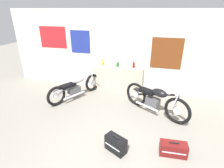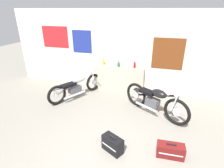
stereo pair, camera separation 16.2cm
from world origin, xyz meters
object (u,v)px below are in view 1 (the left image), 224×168
at_px(bottle_leftmost, 102,62).
at_px(bottle_left_center, 118,64).
at_px(motorcycle_silver, 76,87).
at_px(bottle_center, 134,65).
at_px(hard_case_darkred, 173,149).
at_px(motorcycle_black, 155,99).
at_px(hard_case_black, 116,144).

xyz_separation_m(bottle_leftmost, bottle_left_center, (0.57, -0.04, -0.01)).
bearing_deg(bottle_left_center, motorcycle_silver, -143.94).
relative_size(bottle_left_center, motorcycle_silver, 0.12).
bearing_deg(bottle_leftmost, bottle_left_center, -3.94).
distance_m(bottle_center, hard_case_darkred, 3.14).
bearing_deg(bottle_center, bottle_left_center, -177.70).
bearing_deg(hard_case_darkred, motorcycle_silver, 149.17).
distance_m(motorcycle_black, hard_case_darkred, 1.61).
distance_m(bottle_left_center, motorcycle_silver, 1.63).
relative_size(bottle_leftmost, motorcycle_silver, 0.13).
xyz_separation_m(bottle_center, hard_case_black, (0.11, -2.94, -0.86)).
distance_m(motorcycle_black, hard_case_black, 1.88).
bearing_deg(bottle_leftmost, bottle_center, -0.87).
relative_size(bottle_center, motorcycle_silver, 0.13).
relative_size(bottle_leftmost, hard_case_darkred, 0.44).
height_order(bottle_leftmost, motorcycle_silver, bottle_leftmost).
distance_m(bottle_leftmost, motorcycle_black, 2.38).
bearing_deg(motorcycle_silver, motorcycle_black, -6.82).
xyz_separation_m(motorcycle_black, motorcycle_silver, (-2.59, 0.31, -0.04)).
relative_size(bottle_leftmost, hard_case_black, 0.49).
bearing_deg(bottle_center, hard_case_black, -87.82).
bearing_deg(motorcycle_silver, bottle_left_center, 36.06).
bearing_deg(bottle_leftmost, motorcycle_black, -32.35).
xyz_separation_m(motorcycle_silver, hard_case_black, (1.89, -2.03, -0.22)).
distance_m(motorcycle_silver, hard_case_black, 2.78).
distance_m(motorcycle_black, motorcycle_silver, 2.61).
height_order(motorcycle_silver, hard_case_darkred, motorcycle_silver).
bearing_deg(motorcycle_silver, hard_case_black, -47.06).
height_order(hard_case_black, hard_case_darkred, hard_case_black).
height_order(bottle_leftmost, hard_case_black, bottle_leftmost).
bearing_deg(bottle_leftmost, hard_case_darkred, -48.75).
distance_m(bottle_leftmost, hard_case_darkred, 3.76).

